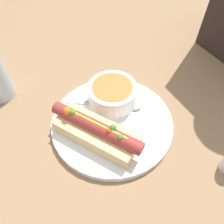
# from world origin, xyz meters

# --- Properties ---
(ground_plane) EXTENTS (4.00, 4.00, 0.00)m
(ground_plane) POSITION_xyz_m (0.00, 0.00, 0.00)
(ground_plane) COLOR #93704C
(dinner_plate) EXTENTS (0.26, 0.26, 0.02)m
(dinner_plate) POSITION_xyz_m (0.00, 0.00, 0.01)
(dinner_plate) COLOR white
(dinner_plate) RESTS_ON ground_plane
(hot_dog) EXTENTS (0.18, 0.14, 0.06)m
(hot_dog) POSITION_xyz_m (0.02, -0.05, 0.04)
(hot_dog) COLOR #E5C17F
(hot_dog) RESTS_ON dinner_plate
(soup_bowl) EXTENTS (0.11, 0.11, 0.05)m
(soup_bowl) POSITION_xyz_m (-0.05, 0.03, 0.04)
(soup_bowl) COLOR white
(soup_bowl) RESTS_ON dinner_plate
(spoon) EXTENTS (0.11, 0.15, 0.01)m
(spoon) POSITION_xyz_m (-0.02, 0.03, 0.02)
(spoon) COLOR #B7B7BC
(spoon) RESTS_ON dinner_plate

